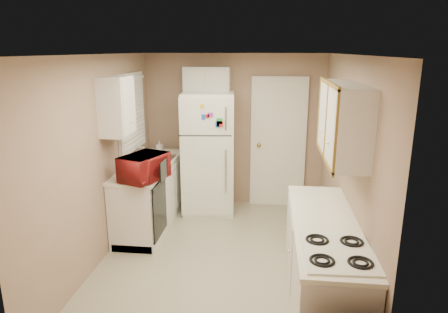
# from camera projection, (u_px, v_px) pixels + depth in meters

# --- Properties ---
(floor) EXTENTS (3.80, 3.80, 0.00)m
(floor) POSITION_uv_depth(u_px,v_px,m) (219.00, 259.00, 4.83)
(floor) COLOR #B3AE8F
(floor) RESTS_ON ground
(ceiling) EXTENTS (3.80, 3.80, 0.00)m
(ceiling) POSITION_uv_depth(u_px,v_px,m) (219.00, 54.00, 4.21)
(ceiling) COLOR white
(ceiling) RESTS_ON floor
(wall_left) EXTENTS (3.80, 3.80, 0.00)m
(wall_left) POSITION_uv_depth(u_px,v_px,m) (101.00, 160.00, 4.67)
(wall_left) COLOR #9C7F67
(wall_left) RESTS_ON floor
(wall_right) EXTENTS (3.80, 3.80, 0.00)m
(wall_right) POSITION_uv_depth(u_px,v_px,m) (346.00, 168.00, 4.36)
(wall_right) COLOR #9C7F67
(wall_right) RESTS_ON floor
(wall_back) EXTENTS (2.80, 2.80, 0.00)m
(wall_back) POSITION_uv_depth(u_px,v_px,m) (234.00, 131.00, 6.34)
(wall_back) COLOR #9C7F67
(wall_back) RESTS_ON floor
(wall_front) EXTENTS (2.80, 2.80, 0.00)m
(wall_front) POSITION_uv_depth(u_px,v_px,m) (183.00, 241.00, 2.70)
(wall_front) COLOR #9C7F67
(wall_front) RESTS_ON floor
(left_counter) EXTENTS (0.60, 1.80, 0.90)m
(left_counter) POSITION_uv_depth(u_px,v_px,m) (151.00, 194.00, 5.70)
(left_counter) COLOR silver
(left_counter) RESTS_ON floor
(dishwasher) EXTENTS (0.03, 0.58, 0.72)m
(dishwasher) POSITION_uv_depth(u_px,v_px,m) (159.00, 209.00, 5.08)
(dishwasher) COLOR black
(dishwasher) RESTS_ON floor
(sink) EXTENTS (0.54, 0.74, 0.16)m
(sink) POSITION_uv_depth(u_px,v_px,m) (153.00, 164.00, 5.74)
(sink) COLOR gray
(sink) RESTS_ON left_counter
(microwave) EXTENTS (0.65, 0.51, 0.38)m
(microwave) POSITION_uv_depth(u_px,v_px,m) (144.00, 168.00, 4.86)
(microwave) COLOR maroon
(microwave) RESTS_ON left_counter
(soap_bottle) EXTENTS (0.09, 0.09, 0.17)m
(soap_bottle) POSITION_uv_depth(u_px,v_px,m) (159.00, 145.00, 6.25)
(soap_bottle) COLOR silver
(soap_bottle) RESTS_ON left_counter
(window_blinds) EXTENTS (0.10, 0.98, 1.08)m
(window_blinds) POSITION_uv_depth(u_px,v_px,m) (132.00, 112.00, 5.57)
(window_blinds) COLOR silver
(window_blinds) RESTS_ON wall_left
(upper_cabinet_left) EXTENTS (0.30, 0.45, 0.70)m
(upper_cabinet_left) POSITION_uv_depth(u_px,v_px,m) (116.00, 106.00, 4.71)
(upper_cabinet_left) COLOR silver
(upper_cabinet_left) RESTS_ON wall_left
(refrigerator) EXTENTS (0.82, 0.80, 1.85)m
(refrigerator) POSITION_uv_depth(u_px,v_px,m) (209.00, 153.00, 6.10)
(refrigerator) COLOR white
(refrigerator) RESTS_ON floor
(cabinet_over_fridge) EXTENTS (0.70, 0.30, 0.40)m
(cabinet_over_fridge) POSITION_uv_depth(u_px,v_px,m) (207.00, 80.00, 6.04)
(cabinet_over_fridge) COLOR silver
(cabinet_over_fridge) RESTS_ON wall_back
(interior_door) EXTENTS (0.86, 0.06, 2.08)m
(interior_door) POSITION_uv_depth(u_px,v_px,m) (278.00, 144.00, 6.27)
(interior_door) COLOR white
(interior_door) RESTS_ON floor
(right_counter) EXTENTS (0.60, 2.00, 0.90)m
(right_counter) POSITION_uv_depth(u_px,v_px,m) (322.00, 265.00, 3.83)
(right_counter) COLOR silver
(right_counter) RESTS_ON floor
(stove) EXTENTS (0.59, 0.71, 0.84)m
(stove) POSITION_uv_depth(u_px,v_px,m) (333.00, 306.00, 3.27)
(stove) COLOR white
(stove) RESTS_ON floor
(upper_cabinet_right) EXTENTS (0.30, 1.20, 0.70)m
(upper_cabinet_right) POSITION_uv_depth(u_px,v_px,m) (344.00, 121.00, 3.75)
(upper_cabinet_right) COLOR silver
(upper_cabinet_right) RESTS_ON wall_right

